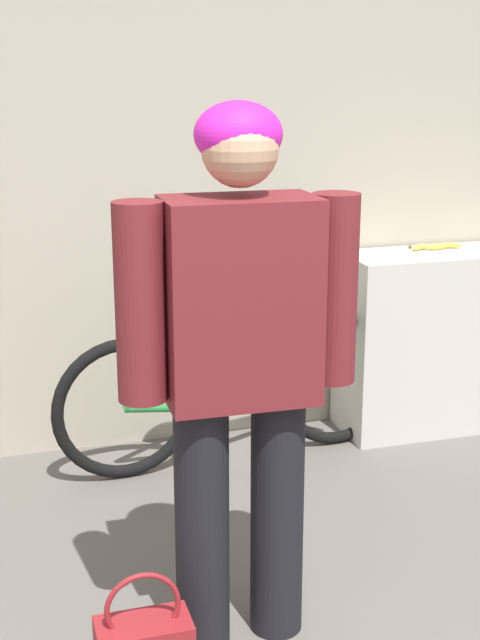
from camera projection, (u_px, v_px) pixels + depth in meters
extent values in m
cube|color=#B7AD99|center=(133.00, 166.00, 3.94)|extent=(8.00, 0.06, 2.60)
cube|color=white|center=(252.00, 361.00, 4.32)|extent=(0.08, 0.01, 0.12)
cube|color=beige|center=(437.00, 340.00, 4.34)|extent=(0.95, 0.38, 0.88)
cylinder|color=black|center=(202.00, 525.00, 2.68)|extent=(0.16, 0.16, 0.79)
cylinder|color=black|center=(277.00, 514.00, 2.74)|extent=(0.16, 0.16, 0.79)
cube|color=maroon|center=(240.00, 301.00, 2.52)|extent=(0.44, 0.26, 0.59)
cylinder|color=maroon|center=(140.00, 303.00, 2.44)|extent=(0.14, 0.14, 0.56)
cylinder|color=maroon|center=(334.00, 289.00, 2.60)|extent=(0.14, 0.14, 0.56)
sphere|color=tan|center=(240.00, 149.00, 2.41)|extent=(0.21, 0.21, 0.21)
ellipsoid|color=#D11EAD|center=(238.00, 134.00, 2.41)|extent=(0.25, 0.22, 0.18)
torus|color=black|center=(125.00, 409.00, 3.80)|extent=(0.63, 0.10, 0.63)
torus|color=black|center=(339.00, 380.00, 4.16)|extent=(0.63, 0.10, 0.63)
cylinder|color=#237A38|center=(169.00, 408.00, 3.88)|extent=(0.39, 0.06, 0.08)
cylinder|color=#237A38|center=(156.00, 368.00, 3.81)|extent=(0.31, 0.06, 0.35)
cylinder|color=#237A38|center=(200.00, 368.00, 3.88)|extent=(0.14, 0.04, 0.39)
cylinder|color=#237A38|center=(265.00, 362.00, 3.99)|extent=(0.54, 0.08, 0.40)
cylinder|color=#237A38|center=(254.00, 323.00, 3.92)|extent=(0.62, 0.08, 0.05)
cylinder|color=#237A38|center=(328.00, 349.00, 4.09)|extent=(0.16, 0.05, 0.33)
cylinder|color=#237A38|center=(321.00, 311.00, 4.03)|extent=(0.07, 0.04, 0.08)
cylinder|color=#237A38|center=(326.00, 304.00, 4.02)|extent=(0.06, 0.46, 0.02)
ellipsoid|color=black|center=(188.00, 323.00, 3.81)|extent=(0.23, 0.10, 0.05)
ellipsoid|color=#EAD64C|center=(437.00, 247.00, 4.27)|extent=(0.13, 0.03, 0.03)
ellipsoid|color=#EAD64C|center=(420.00, 247.00, 4.26)|extent=(0.12, 0.08, 0.03)
ellipsoid|color=#EAD64C|center=(451.00, 245.00, 4.30)|extent=(0.12, 0.07, 0.03)
sphere|color=brown|center=(410.00, 247.00, 4.26)|extent=(0.02, 0.02, 0.02)
torus|color=maroon|center=(143.00, 608.00, 2.47)|extent=(0.22, 0.02, 0.22)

